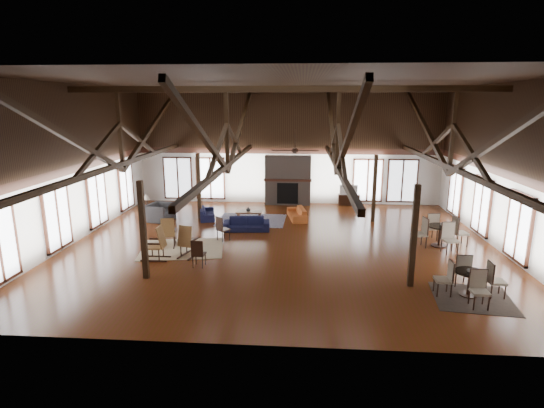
# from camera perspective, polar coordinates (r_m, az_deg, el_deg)

# --- Properties ---
(floor) EXTENTS (16.00, 16.00, 0.00)m
(floor) POSITION_cam_1_polar(r_m,az_deg,el_deg) (16.32, 1.25, -5.43)
(floor) COLOR #562312
(floor) RESTS_ON ground
(ceiling) EXTENTS (16.00, 14.00, 0.02)m
(ceiling) POSITION_cam_1_polar(r_m,az_deg,el_deg) (15.46, 1.37, 16.12)
(ceiling) COLOR black
(ceiling) RESTS_ON wall_back
(wall_back) EXTENTS (16.00, 0.02, 6.00)m
(wall_back) POSITION_cam_1_polar(r_m,az_deg,el_deg) (22.55, 2.21, 7.63)
(wall_back) COLOR white
(wall_back) RESTS_ON floor
(wall_front) EXTENTS (16.00, 0.02, 6.00)m
(wall_front) POSITION_cam_1_polar(r_m,az_deg,el_deg) (8.76, -1.01, -1.60)
(wall_front) COLOR white
(wall_front) RESTS_ON floor
(wall_left) EXTENTS (0.02, 14.00, 6.00)m
(wall_left) POSITION_cam_1_polar(r_m,az_deg,el_deg) (17.89, -25.33, 4.84)
(wall_left) COLOR white
(wall_left) RESTS_ON floor
(wall_right) EXTENTS (0.02, 14.00, 6.00)m
(wall_right) POSITION_cam_1_polar(r_m,az_deg,el_deg) (17.19, 29.09, 4.14)
(wall_right) COLOR white
(wall_right) RESTS_ON floor
(roof_truss) EXTENTS (15.60, 14.07, 3.14)m
(roof_truss) POSITION_cam_1_polar(r_m,az_deg,el_deg) (15.49, 1.33, 8.82)
(roof_truss) COLOR black
(roof_truss) RESTS_ON wall_back
(post_grid) EXTENTS (8.16, 7.16, 3.05)m
(post_grid) POSITION_cam_1_polar(r_m,az_deg,el_deg) (15.89, 1.28, -0.22)
(post_grid) COLOR black
(post_grid) RESTS_ON floor
(fireplace) EXTENTS (2.50, 0.69, 2.60)m
(fireplace) POSITION_cam_1_polar(r_m,az_deg,el_deg) (22.46, 2.15, 3.20)
(fireplace) COLOR #6D5D53
(fireplace) RESTS_ON floor
(ceiling_fan) EXTENTS (1.60, 1.60, 0.75)m
(ceiling_fan) POSITION_cam_1_polar(r_m,az_deg,el_deg) (14.51, 3.11, 7.32)
(ceiling_fan) COLOR black
(ceiling_fan) RESTS_ON roof_truss
(sofa_navy_front) EXTENTS (1.98, 0.93, 0.56)m
(sofa_navy_front) POSITION_cam_1_polar(r_m,az_deg,el_deg) (18.00, -3.43, -2.70)
(sofa_navy_front) COLOR #121433
(sofa_navy_front) RESTS_ON floor
(sofa_navy_left) EXTENTS (1.79, 1.04, 0.49)m
(sofa_navy_left) POSITION_cam_1_polar(r_m,az_deg,el_deg) (20.13, -8.70, -1.20)
(sofa_navy_left) COLOR #131536
(sofa_navy_left) RESTS_ON floor
(sofa_orange) EXTENTS (1.88, 1.01, 0.52)m
(sofa_orange) POSITION_cam_1_polar(r_m,az_deg,el_deg) (19.77, 3.38, -1.29)
(sofa_orange) COLOR #B65623
(sofa_orange) RESTS_ON floor
(coffee_table) EXTENTS (1.17, 0.61, 0.44)m
(coffee_table) POSITION_cam_1_polar(r_m,az_deg,el_deg) (19.45, -3.12, -1.14)
(coffee_table) COLOR brown
(coffee_table) RESTS_ON floor
(vase) EXTENTS (0.23, 0.23, 0.21)m
(vase) POSITION_cam_1_polar(r_m,az_deg,el_deg) (19.39, -3.21, -0.70)
(vase) COLOR #B2B2B2
(vase) RESTS_ON coffee_table
(armchair) EXTENTS (1.38, 1.27, 0.77)m
(armchair) POSITION_cam_1_polar(r_m,az_deg,el_deg) (20.14, -14.83, -1.08)
(armchair) COLOR #2F2F32
(armchair) RESTS_ON floor
(side_table_lamp) EXTENTS (0.46, 0.46, 1.18)m
(side_table_lamp) POSITION_cam_1_polar(r_m,az_deg,el_deg) (20.61, -16.44, -0.68)
(side_table_lamp) COLOR black
(side_table_lamp) RESTS_ON floor
(rocking_chair_a) EXTENTS (0.63, 0.95, 1.12)m
(rocking_chair_a) POSITION_cam_1_polar(r_m,az_deg,el_deg) (16.37, -13.78, -3.83)
(rocking_chair_a) COLOR olive
(rocking_chair_a) RESTS_ON floor
(rocking_chair_b) EXTENTS (0.70, 1.00, 1.16)m
(rocking_chair_b) POSITION_cam_1_polar(r_m,az_deg,el_deg) (15.12, -11.35, -5.05)
(rocking_chair_b) COLOR olive
(rocking_chair_b) RESTS_ON floor
(rocking_chair_c) EXTENTS (0.93, 0.53, 1.20)m
(rocking_chair_c) POSITION_cam_1_polar(r_m,az_deg,el_deg) (15.10, -15.07, -5.22)
(rocking_chair_c) COLOR olive
(rocking_chair_c) RESTS_ON floor
(side_chair_a) EXTENTS (0.59, 0.59, 0.99)m
(side_chair_a) POSITION_cam_1_polar(r_m,az_deg,el_deg) (16.63, -6.83, -3.07)
(side_chair_a) COLOR black
(side_chair_a) RESTS_ON floor
(side_chair_b) EXTENTS (0.43, 0.43, 0.95)m
(side_chair_b) POSITION_cam_1_polar(r_m,az_deg,el_deg) (14.11, -9.93, -6.32)
(side_chair_b) COLOR black
(side_chair_b) RESTS_ON floor
(cafe_table_near) EXTENTS (1.90, 1.90, 1.00)m
(cafe_table_near) POSITION_cam_1_polar(r_m,az_deg,el_deg) (13.20, 25.06, -9.11)
(cafe_table_near) COLOR black
(cafe_table_near) RESTS_ON floor
(cafe_table_far) EXTENTS (2.17, 2.17, 1.11)m
(cafe_table_far) POSITION_cam_1_polar(r_m,az_deg,el_deg) (17.14, 21.64, -3.53)
(cafe_table_far) COLOR black
(cafe_table_far) RESTS_ON floor
(cup_near) EXTENTS (0.11, 0.11, 0.09)m
(cup_near) POSITION_cam_1_polar(r_m,az_deg,el_deg) (13.05, 24.97, -8.11)
(cup_near) COLOR #B2B2B2
(cup_near) RESTS_ON cafe_table_near
(cup_far) EXTENTS (0.15, 0.15, 0.10)m
(cup_far) POSITION_cam_1_polar(r_m,az_deg,el_deg) (17.11, 21.89, -2.54)
(cup_far) COLOR #B2B2B2
(cup_far) RESTS_ON cafe_table_far
(tv_console) EXTENTS (1.11, 0.42, 0.55)m
(tv_console) POSITION_cam_1_polar(r_m,az_deg,el_deg) (22.86, 10.29, 0.58)
(tv_console) COLOR black
(tv_console) RESTS_ON floor
(television) EXTENTS (0.93, 0.13, 0.53)m
(television) POSITION_cam_1_polar(r_m,az_deg,el_deg) (22.75, 10.24, 1.92)
(television) COLOR #B2B2B2
(television) RESTS_ON tv_console
(rug_tan) EXTENTS (3.32, 2.79, 0.01)m
(rug_tan) POSITION_cam_1_polar(r_m,az_deg,el_deg) (16.15, -11.97, -5.90)
(rug_tan) COLOR #CAB48C
(rug_tan) RESTS_ON floor
(rug_navy) EXTENTS (3.15, 2.41, 0.01)m
(rug_navy) POSITION_cam_1_polar(r_m,az_deg,el_deg) (19.61, -2.75, -2.17)
(rug_navy) COLOR #1B1A4A
(rug_navy) RESTS_ON floor
(rug_dark) EXTENTS (2.27, 2.10, 0.01)m
(rug_dark) POSITION_cam_1_polar(r_m,az_deg,el_deg) (13.24, 25.35, -11.39)
(rug_dark) COLOR black
(rug_dark) RESTS_ON floor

